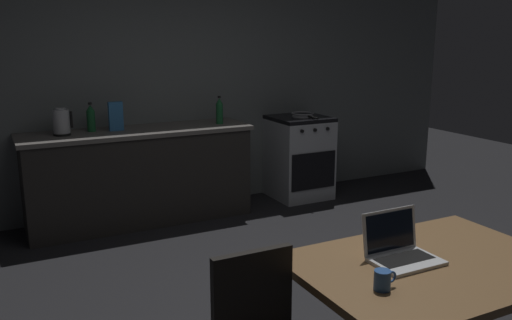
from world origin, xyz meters
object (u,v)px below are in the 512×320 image
laptop (401,251)px  dining_table (430,276)px  bottle_b (91,118)px  stove_oven (299,157)px  frying_pan (303,115)px  cereal_box (116,116)px  coffee_mug (383,280)px  electric_kettle (61,122)px  bottle (219,111)px

laptop → dining_table: bearing=-45.1°
laptop → bottle_b: bottle_b is taller
stove_oven → frying_pan: size_ratio=2.14×
cereal_box → coffee_mug: bearing=-84.3°
bottle_b → laptop: bearing=-75.7°
coffee_mug → cereal_box: cereal_box is taller
electric_kettle → cereal_box: cereal_box is taller
frying_pan → bottle_b: bearing=177.2°
dining_table → cereal_box: cereal_box is taller
coffee_mug → bottle_b: 3.50m
stove_oven → dining_table: bearing=-111.3°
electric_kettle → bottle_b: (0.27, 0.08, 0.01)m
bottle → bottle_b: 1.24m
frying_pan → cereal_box: size_ratio=1.57×
electric_kettle → coffee_mug: 3.48m
stove_oven → laptop: bearing=-113.5°
cereal_box → bottle_b: same height
laptop → coffee_mug: (-0.28, -0.20, -0.00)m
laptop → bottle: (0.40, 3.12, 0.27)m
stove_oven → dining_table: stove_oven is taller
coffee_mug → cereal_box: (-0.34, 3.39, 0.27)m
dining_table → frying_pan: frying_pan is taller
frying_pan → cereal_box: cereal_box is taller
bottle → dining_table: bearing=-95.2°
electric_kettle → cereal_box: 0.49m
laptop → bottle_b: 3.36m
stove_oven → bottle: bottle is taller
stove_oven → electric_kettle: (-2.48, 0.00, 0.57)m
electric_kettle → bottle: size_ratio=0.88×
dining_table → bottle: 3.25m
stove_oven → electric_kettle: electric_kettle is taller
dining_table → electric_kettle: (-1.21, 3.26, 0.36)m
dining_table → frying_pan: bearing=68.2°
cereal_box → bottle: bearing=-3.9°
stove_oven → laptop: 3.47m
frying_pan → coffee_mug: 3.75m
bottle_b → electric_kettle: bearing=-163.5°
dining_table → electric_kettle: bearing=110.3°
coffee_mug → dining_table: bearing=15.7°
dining_table → coffee_mug: 0.42m
dining_table → laptop: size_ratio=3.97×
electric_kettle → bottle: (1.50, -0.05, 0.01)m
dining_table → coffee_mug: size_ratio=11.49×
cereal_box → bottle_b: (-0.22, 0.06, -0.01)m
frying_pan → dining_table: bearing=-111.8°
stove_oven → dining_table: (-1.27, -3.26, 0.21)m
stove_oven → bottle_b: (-2.21, 0.08, 0.58)m
stove_oven → cereal_box: bearing=179.4°
laptop → bottle: bearing=77.6°
bottle → cereal_box: 1.02m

